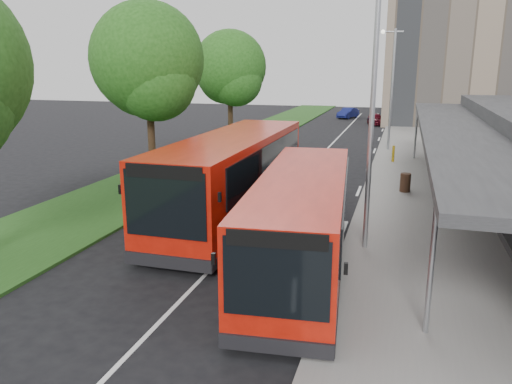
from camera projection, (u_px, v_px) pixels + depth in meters
ground at (220, 260)px, 15.34m from camera, size 120.00×120.00×0.00m
pavement at (415, 157)px, 32.26m from camera, size 5.00×80.00×0.15m
grass_verge at (226, 148)px, 35.84m from camera, size 5.00×80.00×0.10m
lane_centre_line at (310, 167)px, 29.28m from camera, size 0.12×70.00×0.01m
kerb_dashes at (372, 158)px, 32.09m from camera, size 0.12×56.00×0.01m
office_block at (506, 31)px, 48.30m from camera, size 22.00×12.00×18.00m
tree_mid at (148, 67)px, 24.27m from camera, size 5.51×5.51×8.86m
tree_far at (230, 72)px, 35.51m from camera, size 5.16×5.16×8.30m
lamp_post_near at (370, 103)px, 14.90m from camera, size 1.44×0.28×8.00m
lamp_post_far at (391, 82)px, 33.49m from camera, size 1.44×0.28×8.00m
bus_main at (302, 222)px, 14.35m from camera, size 3.43×10.08×2.80m
bus_second at (233, 177)px, 19.01m from camera, size 3.10×11.46×3.24m
litter_bin at (405, 183)px, 22.89m from camera, size 0.60×0.60×0.85m
bollard at (393, 154)px, 30.02m from camera, size 0.20×0.20×0.97m
car_near at (375, 119)px, 50.01m from camera, size 1.85×3.66×1.20m
car_far at (348, 113)px, 56.30m from camera, size 2.29×3.78×1.18m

